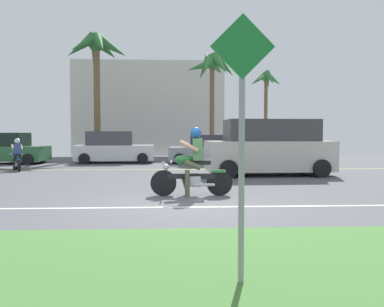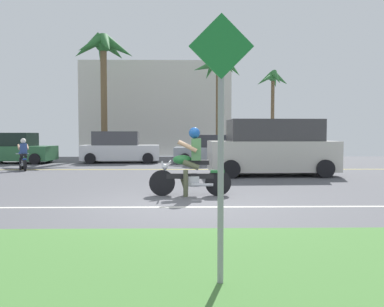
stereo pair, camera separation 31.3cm
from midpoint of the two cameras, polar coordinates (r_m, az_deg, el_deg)
ground at (r=11.22m, az=-2.71°, el=-5.03°), size 56.00×30.00×0.04m
grass_median at (r=4.28m, az=-2.74°, el=-17.50°), size 56.00×3.80×0.06m
lane_line_near at (r=8.10m, az=-2.72°, el=-7.92°), size 50.40×0.12×0.01m
lane_line_far at (r=16.62m, az=-2.70°, el=-2.37°), size 50.40×0.12×0.01m
motorcyclist at (r=9.50m, az=-0.91°, el=-2.00°), size 2.02×0.66×1.69m
suv_nearby at (r=14.63m, az=10.68°, el=0.76°), size 4.82×2.34×2.06m
parked_car_0 at (r=22.23m, az=-25.96°, el=0.57°), size 3.91×2.10×1.60m
parked_car_1 at (r=20.94m, az=-11.94°, el=0.76°), size 4.16×2.04×1.67m
parked_car_2 at (r=20.21m, az=2.23°, el=0.53°), size 4.20×2.07×1.48m
palm_tree_0 at (r=23.93m, az=2.62°, el=12.10°), size 3.17×3.12×6.47m
palm_tree_1 at (r=25.04m, az=-14.31°, el=14.14°), size 3.93×3.83×7.82m
palm_tree_2 at (r=24.84m, az=10.52°, el=9.81°), size 2.18×2.12×5.50m
motorcyclist_distant at (r=17.79m, az=-24.88°, el=-0.46°), size 0.84×1.47×1.35m
street_sign at (r=3.74m, az=5.01°, el=4.37°), size 0.62×0.06×2.67m
building_far at (r=29.24m, az=-6.55°, el=6.42°), size 10.70×4.00×6.68m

